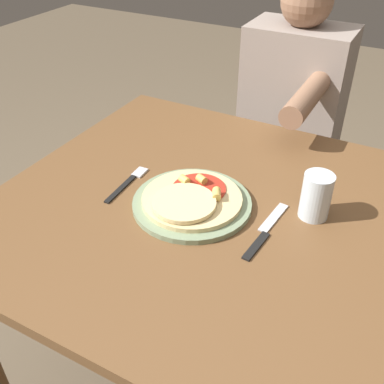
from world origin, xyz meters
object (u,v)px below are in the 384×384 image
(fork, at_px, (129,182))
(knife, at_px, (265,231))
(plate, at_px, (192,203))
(drinking_glass, at_px, (316,196))
(pizza, at_px, (191,199))
(dining_table, at_px, (211,241))
(person_diner, at_px, (291,117))

(fork, bearing_deg, knife, -2.63)
(plate, xyz_separation_m, drinking_glass, (0.27, 0.10, 0.05))
(pizza, bearing_deg, fork, 175.83)
(dining_table, relative_size, knife, 4.69)
(plate, relative_size, fork, 1.64)
(person_diner, bearing_deg, pizza, -91.18)
(fork, relative_size, knife, 0.79)
(drinking_glass, bearing_deg, fork, -168.74)
(dining_table, relative_size, fork, 5.90)
(knife, relative_size, drinking_glass, 1.97)
(knife, bearing_deg, pizza, 178.92)
(plate, height_order, pizza, pizza)
(pizza, relative_size, person_diner, 0.21)
(pizza, height_order, person_diner, person_diner)
(dining_table, height_order, fork, fork)
(pizza, bearing_deg, person_diner, 88.82)
(pizza, xyz_separation_m, knife, (0.19, -0.00, -0.02))
(dining_table, height_order, plate, plate)
(dining_table, xyz_separation_m, fork, (-0.23, -0.01, 0.12))
(drinking_glass, bearing_deg, knife, -125.18)
(knife, bearing_deg, person_diner, 102.98)
(pizza, height_order, drinking_glass, drinking_glass)
(fork, bearing_deg, dining_table, 3.36)
(pizza, distance_m, knife, 0.19)
(fork, distance_m, knife, 0.38)
(pizza, relative_size, drinking_glass, 2.16)
(fork, bearing_deg, drinking_glass, 11.26)
(person_diner, bearing_deg, dining_table, -87.89)
(drinking_glass, bearing_deg, plate, -159.55)
(pizza, xyz_separation_m, fork, (-0.19, 0.01, -0.02))
(fork, height_order, person_diner, person_diner)
(pizza, distance_m, person_diner, 0.77)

